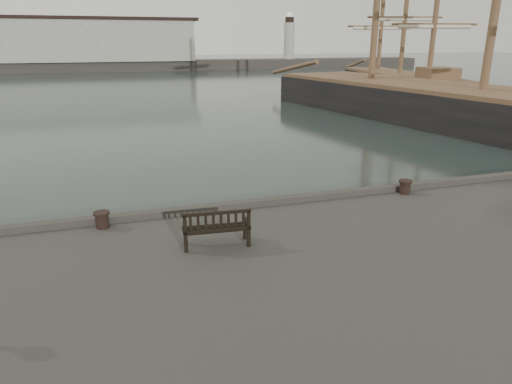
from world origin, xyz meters
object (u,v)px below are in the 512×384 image
at_px(bench, 217,234).
at_px(bollard_right, 405,187).
at_px(tall_ship_main, 479,118).
at_px(tall_ship_far, 398,88).
at_px(bollard_left, 102,220).

height_order(bench, bollard_right, bench).
xyz_separation_m(bench, bollard_right, (6.41, 1.93, -0.07)).
height_order(tall_ship_main, tall_ship_far, tall_ship_main).
height_order(bollard_left, tall_ship_main, tall_ship_main).
height_order(bollard_right, tall_ship_main, tall_ship_main).
distance_m(bollard_left, tall_ship_far, 48.74).
relative_size(bench, bollard_right, 3.67).
bearing_deg(bollard_right, tall_ship_far, 55.87).
height_order(bench, tall_ship_main, tall_ship_main).
relative_size(bench, tall_ship_main, 0.04).
bearing_deg(bench, tall_ship_main, 41.34).
bearing_deg(tall_ship_main, tall_ship_far, 60.46).
height_order(bench, tall_ship_far, tall_ship_far).
bearing_deg(bollard_right, tall_ship_main, 41.75).
bearing_deg(bollard_left, bench, -37.48).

